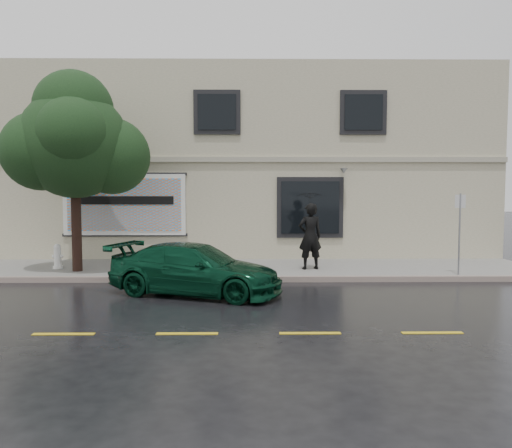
{
  "coord_description": "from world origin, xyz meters",
  "views": [
    {
      "loc": [
        1.13,
        -12.25,
        2.58
      ],
      "look_at": [
        1.3,
        2.2,
        1.57
      ],
      "focal_mm": 35.0,
      "sensor_mm": 36.0,
      "label": 1
    }
  ],
  "objects_px": {
    "pedestrian": "(310,236)",
    "street_tree": "(74,145)",
    "car": "(196,269)",
    "fire_hydrant": "(58,256)"
  },
  "relations": [
    {
      "from": "car",
      "to": "pedestrian",
      "type": "relative_size",
      "value": 2.14
    },
    {
      "from": "car",
      "to": "street_tree",
      "type": "bearing_deg",
      "value": 73.92
    },
    {
      "from": "fire_hydrant",
      "to": "street_tree",
      "type": "bearing_deg",
      "value": -13.09
    },
    {
      "from": "car",
      "to": "street_tree",
      "type": "distance_m",
      "value": 5.67
    },
    {
      "from": "pedestrian",
      "to": "fire_hydrant",
      "type": "height_order",
      "value": "pedestrian"
    },
    {
      "from": "pedestrian",
      "to": "street_tree",
      "type": "xyz_separation_m",
      "value": [
        -6.96,
        -0.25,
        2.73
      ]
    },
    {
      "from": "street_tree",
      "to": "fire_hydrant",
      "type": "xyz_separation_m",
      "value": [
        -0.77,
        0.48,
        -3.36
      ]
    },
    {
      "from": "car",
      "to": "fire_hydrant",
      "type": "distance_m",
      "value": 5.54
    },
    {
      "from": "pedestrian",
      "to": "street_tree",
      "type": "height_order",
      "value": "street_tree"
    },
    {
      "from": "pedestrian",
      "to": "fire_hydrant",
      "type": "xyz_separation_m",
      "value": [
        -7.73,
        0.23,
        -0.63
      ]
    }
  ]
}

